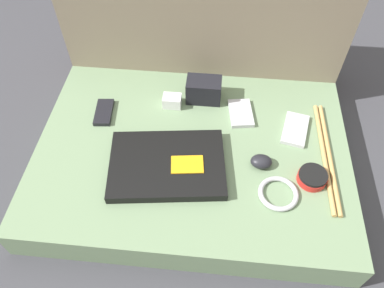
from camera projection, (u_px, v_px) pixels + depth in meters
ground_plane at (192, 168)px, 1.20m from camera, size 8.00×8.00×0.00m
couch_seat at (192, 159)px, 1.15m from camera, size 0.93×0.66×0.11m
couch_backrest at (204, 22)px, 1.27m from camera, size 0.93×0.20×0.50m
laptop at (167, 165)px, 1.06m from camera, size 0.35×0.27×0.03m
computer_mouse at (261, 162)px, 1.06m from camera, size 0.06×0.05×0.03m
speaker_puck at (312, 177)px, 1.03m from camera, size 0.08×0.08×0.03m
phone_silver at (104, 112)px, 1.19m from camera, size 0.06×0.11×0.01m
phone_black at (241, 113)px, 1.19m from camera, size 0.09×0.12×0.01m
phone_small at (295, 129)px, 1.15m from camera, size 0.10×0.14×0.01m
camera_pouch at (204, 90)px, 1.21m from camera, size 0.11×0.07×0.08m
charger_brick at (172, 101)px, 1.21m from camera, size 0.06×0.04×0.04m
cable_coil at (278, 193)px, 1.01m from camera, size 0.11×0.11×0.01m
drumstick_pair at (327, 155)px, 1.09m from camera, size 0.04×0.40×0.01m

